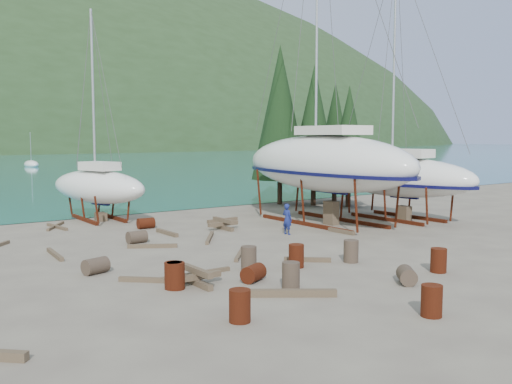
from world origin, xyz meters
TOP-DOWN VIEW (x-y plane):
  - ground at (0.00, 0.00)m, footprint 600.00×600.00m
  - far_house_right at (30.00, 190.00)m, footprint 6.60×5.60m
  - cypress_near_right at (12.50, 12.00)m, footprint 3.60×3.60m
  - cypress_mid_right at (14.00, 10.00)m, footprint 3.06×3.06m
  - cypress_back_left at (11.00, 14.00)m, footprint 4.14×4.14m
  - cypress_far_right at (15.50, 13.00)m, footprint 3.24×3.24m
  - moored_boat_mid at (10.00, 80.00)m, footprint 2.00×5.00m
  - large_sailboat_near at (7.32, 5.23)m, footprint 4.65×13.87m
  - large_sailboat_far at (11.97, 3.78)m, footprint 4.33×10.27m
  - small_sailboat_shore at (-2.69, 13.88)m, footprint 4.70×8.06m
  - worker at (3.28, 3.46)m, footprint 0.45×0.62m
  - drum_0 at (-6.16, -2.60)m, footprint 0.58×0.58m
  - drum_1 at (0.43, -6.50)m, footprint 1.01×1.05m
  - drum_3 at (-1.78, -9.19)m, footprint 0.58×0.58m
  - drum_4 at (-1.76, 9.31)m, footprint 0.92×0.65m
  - drum_5 at (-3.12, -4.75)m, footprint 0.58×0.58m
  - drum_7 at (2.69, -6.08)m, footprint 0.58×0.58m
  - drum_9 at (-3.90, 5.62)m, footprint 0.91×0.63m
  - drum_10 at (-6.21, -2.52)m, footprint 0.58×0.58m
  - drum_12 at (-3.56, -3.27)m, footprint 1.05×0.92m
  - drum_13 at (-6.31, -6.53)m, footprint 0.58×0.58m
  - drum_14 at (-1.02, -2.46)m, footprint 0.58×0.58m
  - drum_15 at (-7.54, 0.92)m, footprint 1.01×0.81m
  - drum_16 at (-2.71, -1.76)m, footprint 0.58×0.58m
  - drum_17 at (1.30, -3.03)m, footprint 0.58×0.58m
  - timber_0 at (-5.60, 12.54)m, footprint 1.59×2.35m
  - timber_1 at (5.76, 2.13)m, footprint 0.25×1.75m
  - timber_3 at (-4.81, -1.44)m, footprint 2.92×0.21m
  - timber_4 at (-3.80, 4.17)m, footprint 1.98×1.24m
  - timber_5 at (-2.89, -2.39)m, footprint 1.70×1.85m
  - timber_6 at (2.93, 9.04)m, footprint 2.10×0.34m
  - timber_7 at (-0.04, -1.98)m, footprint 1.50×1.36m
  - timber_8 at (-1.69, 6.94)m, footprint 0.22×2.09m
  - timber_9 at (-5.62, 12.21)m, footprint 0.46×2.38m
  - timber_10 at (-0.63, 4.52)m, footprint 1.83×2.45m
  - timber_11 at (-1.65, 0.44)m, footprint 1.64×1.88m
  - timber_12 at (-6.42, -1.36)m, footprint 1.81×1.70m
  - timber_13 at (-11.94, -5.75)m, footprint 0.81×0.79m
  - timber_16 at (-3.65, -5.48)m, footprint 2.37×1.75m
  - timber_17 at (-7.85, 4.87)m, footprint 0.32×2.45m
  - timber_pile_fore at (-5.40, -2.61)m, footprint 1.80×1.80m
  - timber_pile_aft at (1.46, 6.64)m, footprint 1.80×1.80m

SIDE VIEW (x-z plane):
  - ground at x=0.00m, z-range 0.00..0.00m
  - timber_0 at x=-5.60m, z-range 0.00..0.14m
  - timber_3 at x=-4.81m, z-range 0.00..0.15m
  - timber_9 at x=-5.62m, z-range 0.00..0.15m
  - timber_11 at x=-1.65m, z-range 0.00..0.15m
  - timber_5 at x=-2.89m, z-range 0.00..0.16m
  - timber_17 at x=-7.85m, z-range 0.00..0.16m
  - timber_10 at x=-0.63m, z-range 0.00..0.16m
  - timber_12 at x=-6.42m, z-range 0.00..0.17m
  - timber_4 at x=-3.80m, z-range 0.00..0.17m
  - timber_7 at x=-0.04m, z-range 0.00..0.17m
  - timber_8 at x=-1.69m, z-range 0.00..0.19m
  - timber_6 at x=2.93m, z-range 0.00..0.19m
  - timber_1 at x=5.76m, z-range 0.00..0.19m
  - timber_13 at x=-11.94m, z-range 0.00..0.22m
  - timber_16 at x=-3.65m, z-range 0.00..0.23m
  - drum_1 at x=0.43m, z-range 0.00..0.58m
  - drum_4 at x=-1.76m, z-range 0.00..0.58m
  - drum_9 at x=-3.90m, z-range 0.00..0.58m
  - drum_12 at x=-3.56m, z-range 0.00..0.58m
  - drum_15 at x=-7.54m, z-range 0.00..0.58m
  - timber_pile_fore at x=-5.40m, z-range 0.00..0.60m
  - timber_pile_aft at x=1.46m, z-range 0.00..0.60m
  - moored_boat_mid at x=10.00m, z-range -2.64..3.41m
  - drum_0 at x=-6.16m, z-range 0.00..0.88m
  - drum_3 at x=-1.78m, z-range 0.00..0.88m
  - drum_5 at x=-3.12m, z-range 0.00..0.88m
  - drum_7 at x=2.69m, z-range 0.00..0.88m
  - drum_10 at x=-6.21m, z-range 0.00..0.88m
  - drum_13 at x=-6.31m, z-range 0.00..0.88m
  - drum_14 at x=-1.02m, z-range 0.00..0.88m
  - drum_16 at x=-2.71m, z-range 0.00..0.88m
  - drum_17 at x=1.30m, z-range 0.00..0.88m
  - worker at x=3.28m, z-range 0.00..1.56m
  - small_sailboat_shore at x=-2.69m, z-range -4.12..8.17m
  - large_sailboat_far at x=11.97m, z-range -5.30..10.45m
  - far_house_right at x=30.00m, z-range 0.12..5.72m
  - large_sailboat_near at x=7.32m, z-range -7.31..14.24m
  - cypress_mid_right at x=14.00m, z-range 0.67..9.17m
  - cypress_far_right at x=15.50m, z-range 0.71..9.71m
  - cypress_near_right at x=12.50m, z-range 0.79..10.79m
  - cypress_back_left at x=11.00m, z-range 0.91..12.41m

